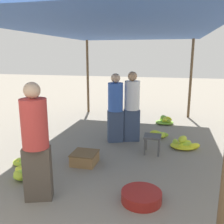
{
  "coord_description": "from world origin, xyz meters",
  "views": [
    {
      "loc": [
        1.15,
        -2.02,
        1.97
      ],
      "look_at": [
        0.0,
        2.68,
        0.85
      ],
      "focal_mm": 40.0,
      "sensor_mm": 36.0,
      "label": 1
    }
  ],
  "objects_px": {
    "banana_pile_left_1": "(26,161)",
    "banana_pile_right_2": "(165,121)",
    "stool": "(152,139)",
    "basin_black": "(141,197)",
    "shopper_walking_mid": "(132,106)",
    "vendor_foreground": "(36,141)",
    "shopper_walking_far": "(115,107)",
    "banana_pile_left_0": "(23,173)",
    "banana_pile_right_0": "(184,144)",
    "crate_near": "(85,158)",
    "banana_pile_right_1": "(158,134)"
  },
  "relations": [
    {
      "from": "banana_pile_left_1",
      "to": "banana_pile_right_0",
      "type": "bearing_deg",
      "value": 28.7
    },
    {
      "from": "stool",
      "to": "shopper_walking_far",
      "type": "relative_size",
      "value": 0.24
    },
    {
      "from": "banana_pile_right_1",
      "to": "shopper_walking_mid",
      "type": "xyz_separation_m",
      "value": [
        -0.6,
        -0.38,
        0.76
      ]
    },
    {
      "from": "banana_pile_left_1",
      "to": "banana_pile_right_1",
      "type": "relative_size",
      "value": 0.96
    },
    {
      "from": "banana_pile_left_0",
      "to": "banana_pile_right_1",
      "type": "height_order",
      "value": "banana_pile_left_0"
    },
    {
      "from": "banana_pile_right_0",
      "to": "shopper_walking_far",
      "type": "height_order",
      "value": "shopper_walking_far"
    },
    {
      "from": "banana_pile_left_1",
      "to": "crate_near",
      "type": "bearing_deg",
      "value": 16.16
    },
    {
      "from": "basin_black",
      "to": "shopper_walking_mid",
      "type": "xyz_separation_m",
      "value": [
        -0.54,
        2.42,
        0.76
      ]
    },
    {
      "from": "crate_near",
      "to": "shopper_walking_mid",
      "type": "bearing_deg",
      "value": 66.81
    },
    {
      "from": "banana_pile_left_1",
      "to": "banana_pile_right_1",
      "type": "bearing_deg",
      "value": 43.58
    },
    {
      "from": "stool",
      "to": "banana_pile_left_1",
      "type": "height_order",
      "value": "stool"
    },
    {
      "from": "banana_pile_left_1",
      "to": "shopper_walking_mid",
      "type": "xyz_separation_m",
      "value": [
        1.65,
        1.76,
        0.77
      ]
    },
    {
      "from": "stool",
      "to": "basin_black",
      "type": "distance_m",
      "value": 1.77
    },
    {
      "from": "banana_pile_right_1",
      "to": "shopper_walking_mid",
      "type": "height_order",
      "value": "shopper_walking_mid"
    },
    {
      "from": "banana_pile_right_1",
      "to": "crate_near",
      "type": "relative_size",
      "value": 1.13
    },
    {
      "from": "banana_pile_right_1",
      "to": "banana_pile_right_2",
      "type": "xyz_separation_m",
      "value": [
        0.11,
        1.25,
        0.02
      ]
    },
    {
      "from": "shopper_walking_far",
      "to": "vendor_foreground",
      "type": "bearing_deg",
      "value": -101.26
    },
    {
      "from": "banana_pile_right_0",
      "to": "shopper_walking_mid",
      "type": "bearing_deg",
      "value": 169.87
    },
    {
      "from": "basin_black",
      "to": "banana_pile_right_0",
      "type": "relative_size",
      "value": 0.85
    },
    {
      "from": "banana_pile_right_0",
      "to": "crate_near",
      "type": "distance_m",
      "value": 2.19
    },
    {
      "from": "vendor_foreground",
      "to": "shopper_walking_far",
      "type": "relative_size",
      "value": 1.04
    },
    {
      "from": "banana_pile_right_1",
      "to": "shopper_walking_far",
      "type": "bearing_deg",
      "value": -150.36
    },
    {
      "from": "banana_pile_left_1",
      "to": "banana_pile_right_2",
      "type": "distance_m",
      "value": 4.13
    },
    {
      "from": "banana_pile_right_1",
      "to": "shopper_walking_far",
      "type": "distance_m",
      "value": 1.32
    },
    {
      "from": "banana_pile_left_0",
      "to": "shopper_walking_mid",
      "type": "relative_size",
      "value": 0.31
    },
    {
      "from": "banana_pile_right_0",
      "to": "banana_pile_right_2",
      "type": "bearing_deg",
      "value": 104.16
    },
    {
      "from": "banana_pile_right_0",
      "to": "shopper_walking_far",
      "type": "xyz_separation_m",
      "value": [
        -1.52,
        0.05,
        0.73
      ]
    },
    {
      "from": "banana_pile_left_0",
      "to": "banana_pile_left_1",
      "type": "bearing_deg",
      "value": 117.9
    },
    {
      "from": "stool",
      "to": "basin_black",
      "type": "bearing_deg",
      "value": -89.86
    },
    {
      "from": "crate_near",
      "to": "shopper_walking_far",
      "type": "xyz_separation_m",
      "value": [
        0.28,
        1.3,
        0.7
      ]
    },
    {
      "from": "banana_pile_left_0",
      "to": "banana_pile_right_0",
      "type": "xyz_separation_m",
      "value": [
        2.57,
        2.02,
        -0.01
      ]
    },
    {
      "from": "banana_pile_right_2",
      "to": "crate_near",
      "type": "bearing_deg",
      "value": -113.38
    },
    {
      "from": "vendor_foreground",
      "to": "basin_black",
      "type": "height_order",
      "value": "vendor_foreground"
    },
    {
      "from": "basin_black",
      "to": "banana_pile_right_1",
      "type": "bearing_deg",
      "value": 88.82
    },
    {
      "from": "shopper_walking_far",
      "to": "banana_pile_left_0",
      "type": "bearing_deg",
      "value": -116.79
    },
    {
      "from": "stool",
      "to": "banana_pile_left_0",
      "type": "distance_m",
      "value": 2.5
    },
    {
      "from": "banana_pile_right_0",
      "to": "crate_near",
      "type": "bearing_deg",
      "value": -145.24
    },
    {
      "from": "crate_near",
      "to": "stool",
      "type": "bearing_deg",
      "value": 34.28
    },
    {
      "from": "shopper_walking_mid",
      "to": "shopper_walking_far",
      "type": "bearing_deg",
      "value": -155.86
    },
    {
      "from": "vendor_foreground",
      "to": "banana_pile_right_1",
      "type": "xyz_separation_m",
      "value": [
        1.45,
        3.07,
        -0.78
      ]
    },
    {
      "from": "banana_pile_left_0",
      "to": "crate_near",
      "type": "xyz_separation_m",
      "value": [
        0.77,
        0.77,
        0.02
      ]
    },
    {
      "from": "banana_pile_right_2",
      "to": "shopper_walking_mid",
      "type": "bearing_deg",
      "value": -113.55
    },
    {
      "from": "banana_pile_left_1",
      "to": "vendor_foreground",
      "type": "bearing_deg",
      "value": -49.46
    },
    {
      "from": "vendor_foreground",
      "to": "banana_pile_left_0",
      "type": "xyz_separation_m",
      "value": [
        -0.54,
        0.46,
        -0.76
      ]
    },
    {
      "from": "crate_near",
      "to": "shopper_walking_far",
      "type": "relative_size",
      "value": 0.29
    },
    {
      "from": "banana_pile_right_0",
      "to": "crate_near",
      "type": "relative_size",
      "value": 1.45
    },
    {
      "from": "vendor_foreground",
      "to": "stool",
      "type": "height_order",
      "value": "vendor_foreground"
    },
    {
      "from": "banana_pile_right_0",
      "to": "crate_near",
      "type": "height_order",
      "value": "banana_pile_right_0"
    },
    {
      "from": "basin_black",
      "to": "banana_pile_right_0",
      "type": "bearing_deg",
      "value": 74.0
    },
    {
      "from": "basin_black",
      "to": "shopper_walking_mid",
      "type": "height_order",
      "value": "shopper_walking_mid"
    }
  ]
}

